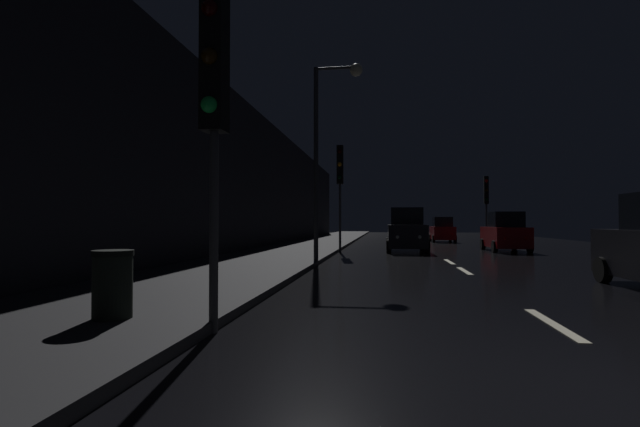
% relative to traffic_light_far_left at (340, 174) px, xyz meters
% --- Properties ---
extents(ground, '(26.07, 84.00, 0.02)m').
position_rel_traffic_light_far_left_xyz_m(ground, '(4.54, 5.87, -3.86)').
color(ground, black).
extents(sidewalk_left, '(4.40, 84.00, 0.15)m').
position_rel_traffic_light_far_left_xyz_m(sidewalk_left, '(-2.30, 5.87, -3.77)').
color(sidewalk_left, '#28282B').
rests_on(sidewalk_left, ground).
extents(building_facade_left, '(0.80, 63.00, 7.40)m').
position_rel_traffic_light_far_left_xyz_m(building_facade_left, '(-4.90, 2.37, -0.15)').
color(building_facade_left, black).
rests_on(building_facade_left, ground).
extents(lane_centerline, '(0.16, 25.49, 0.01)m').
position_rel_traffic_light_far_left_xyz_m(lane_centerline, '(4.54, -3.36, -3.84)').
color(lane_centerline, beige).
rests_on(lane_centerline, ground).
extents(traffic_light_far_left, '(0.31, 0.46, 5.26)m').
position_rel_traffic_light_far_left_xyz_m(traffic_light_far_left, '(0.00, 0.00, 0.00)').
color(traffic_light_far_left, '#38383A').
rests_on(traffic_light_far_left, ground).
extents(traffic_light_near_left, '(0.31, 0.46, 4.57)m').
position_rel_traffic_light_far_left_xyz_m(traffic_light_near_left, '(-0.10, -16.82, -0.56)').
color(traffic_light_near_left, '#38383A').
rests_on(traffic_light_near_left, ground).
extents(traffic_light_far_right, '(0.35, 0.48, 4.63)m').
position_rel_traffic_light_far_left_xyz_m(traffic_light_far_right, '(9.07, 10.29, -0.50)').
color(traffic_light_far_right, '#38383A').
rests_on(traffic_light_far_right, ground).
extents(streetlamp_overhead, '(1.70, 0.44, 6.95)m').
position_rel_traffic_light_far_left_xyz_m(streetlamp_overhead, '(0.27, -6.76, 0.78)').
color(streetlamp_overhead, '#2D2D30').
rests_on(streetlamp_overhead, ground).
extents(trash_bin_curbside, '(0.55, 0.55, 0.93)m').
position_rel_traffic_light_far_left_xyz_m(trash_bin_curbside, '(-1.54, -16.80, -3.23)').
color(trash_bin_curbside, black).
rests_on(trash_bin_curbside, sidewalk_left).
extents(car_approaching_headlights, '(2.03, 4.39, 2.21)m').
position_rel_traffic_light_far_left_xyz_m(car_approaching_headlights, '(3.26, 1.33, -2.84)').
color(car_approaching_headlights, black).
rests_on(car_approaching_headlights, ground).
extents(car_parked_right_far, '(1.84, 3.98, 2.01)m').
position_rel_traffic_light_far_left_xyz_m(car_parked_right_far, '(8.27, 2.17, -2.93)').
color(car_parked_right_far, maroon).
rests_on(car_parked_right_far, ground).
extents(car_distant_taillights, '(1.73, 3.74, 1.88)m').
position_rel_traffic_light_far_left_xyz_m(car_distant_taillights, '(6.51, 13.54, -2.99)').
color(car_distant_taillights, maroon).
rests_on(car_distant_taillights, ground).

